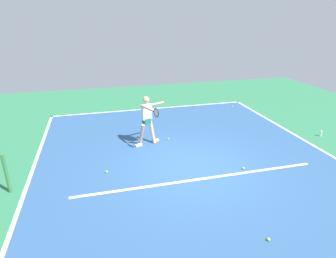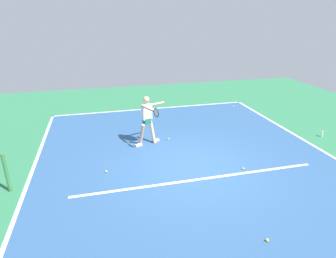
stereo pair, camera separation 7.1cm
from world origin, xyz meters
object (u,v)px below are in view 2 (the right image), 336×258
at_px(tennis_player, 147,117).
at_px(tennis_ball_near_player, 106,171).
at_px(tennis_ball_far_corner, 169,139).
at_px(net_post, 6,173).
at_px(water_bottle, 322,134).
at_px(tennis_ball_by_baseline, 267,240).
at_px(tennis_ball_centre_court, 243,169).
at_px(tennis_ball_near_service_line, 233,106).

bearing_deg(tennis_player, tennis_ball_near_player, 26.82).
relative_size(tennis_ball_far_corner, tennis_ball_near_player, 1.00).
distance_m(net_post, water_bottle, 10.49).
bearing_deg(tennis_ball_by_baseline, tennis_ball_centre_court, -108.68).
height_order(net_post, tennis_ball_centre_court, net_post).
distance_m(tennis_ball_centre_court, tennis_ball_near_service_line, 6.32).
relative_size(tennis_player, tennis_ball_centre_court, 26.42).
relative_size(tennis_ball_centre_court, tennis_ball_near_service_line, 1.00).
bearing_deg(tennis_ball_near_service_line, water_bottle, 109.70).
bearing_deg(tennis_ball_far_corner, tennis_ball_by_baseline, 97.10).
distance_m(tennis_player, water_bottle, 6.57).
height_order(net_post, tennis_ball_near_player, net_post).
bearing_deg(tennis_ball_centre_court, tennis_ball_near_player, -11.87).
bearing_deg(tennis_player, water_bottle, 151.09).
xyz_separation_m(net_post, water_bottle, (-10.43, -1.05, -0.43)).
xyz_separation_m(tennis_ball_centre_court, tennis_ball_near_player, (3.93, -0.83, 0.00)).
distance_m(tennis_ball_by_baseline, water_bottle, 6.55).
relative_size(tennis_ball_near_player, tennis_ball_near_service_line, 1.00).
bearing_deg(tennis_ball_near_player, tennis_ball_centre_court, 168.13).
bearing_deg(tennis_player, tennis_ball_near_service_line, -166.49).
height_order(tennis_ball_near_player, tennis_ball_near_service_line, same).
height_order(tennis_player, tennis_ball_near_service_line, tennis_player).
bearing_deg(tennis_ball_centre_court, water_bottle, -159.32).
height_order(tennis_ball_far_corner, tennis_ball_near_player, same).
relative_size(tennis_ball_centre_court, water_bottle, 0.30).
bearing_deg(tennis_ball_by_baseline, tennis_player, -74.37).
bearing_deg(tennis_ball_centre_court, tennis_ball_near_service_line, -113.52).
xyz_separation_m(net_post, tennis_ball_centre_court, (-6.38, 0.47, -0.50)).
distance_m(net_post, tennis_ball_centre_court, 6.42).
relative_size(net_post, tennis_ball_centre_court, 16.21).
bearing_deg(tennis_ball_far_corner, tennis_ball_centre_court, 121.00).
bearing_deg(tennis_ball_by_baseline, water_bottle, -139.38).
xyz_separation_m(tennis_player, tennis_ball_by_baseline, (-1.46, 5.23, -0.96)).
xyz_separation_m(tennis_ball_far_corner, tennis_ball_centre_court, (-1.60, 2.66, 0.00)).
relative_size(tennis_ball_far_corner, water_bottle, 0.30).
bearing_deg(tennis_ball_near_service_line, tennis_ball_near_player, 37.58).
xyz_separation_m(tennis_player, tennis_ball_far_corner, (-0.79, -0.17, -0.96)).
relative_size(tennis_player, tennis_ball_by_baseline, 26.42).
relative_size(net_post, tennis_ball_far_corner, 16.21).
distance_m(tennis_ball_near_player, tennis_ball_by_baseline, 4.66).
height_order(tennis_ball_centre_court, tennis_ball_near_service_line, same).
distance_m(tennis_ball_far_corner, tennis_ball_near_player, 2.97).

